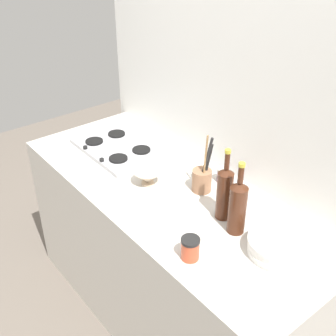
{
  "coord_description": "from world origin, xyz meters",
  "views": [
    {
      "loc": [
        1.36,
        -1.09,
        2.08
      ],
      "look_at": [
        0.0,
        0.0,
        1.02
      ],
      "focal_mm": 45.92,
      "sensor_mm": 36.0,
      "label": 1
    }
  ],
  "objects_px": {
    "condiment_jar_rear": "(223,175)",
    "stovetop_hob": "(117,148)",
    "plate_stack": "(279,246)",
    "condiment_jar_front": "(190,248)",
    "wine_bottle_mid_left": "(238,206)",
    "utensil_crock": "(202,179)",
    "wine_bottle_leftmost": "(225,192)",
    "mixing_bowl": "(148,177)"
  },
  "relations": [
    {
      "from": "stovetop_hob",
      "to": "utensil_crock",
      "type": "relative_size",
      "value": 1.68
    },
    {
      "from": "stovetop_hob",
      "to": "plate_stack",
      "type": "bearing_deg",
      "value": 1.85
    },
    {
      "from": "plate_stack",
      "to": "condiment_jar_front",
      "type": "xyz_separation_m",
      "value": [
        -0.2,
        -0.29,
        0.01
      ]
    },
    {
      "from": "mixing_bowl",
      "to": "utensil_crock",
      "type": "height_order",
      "value": "utensil_crock"
    },
    {
      "from": "stovetop_hob",
      "to": "condiment_jar_rear",
      "type": "relative_size",
      "value": 6.63
    },
    {
      "from": "mixing_bowl",
      "to": "utensil_crock",
      "type": "distance_m",
      "value": 0.27
    },
    {
      "from": "wine_bottle_mid_left",
      "to": "condiment_jar_rear",
      "type": "xyz_separation_m",
      "value": [
        -0.31,
        0.23,
        -0.09
      ]
    },
    {
      "from": "mixing_bowl",
      "to": "utensil_crock",
      "type": "bearing_deg",
      "value": 39.49
    },
    {
      "from": "stovetop_hob",
      "to": "utensil_crock",
      "type": "bearing_deg",
      "value": 9.53
    },
    {
      "from": "plate_stack",
      "to": "wine_bottle_leftmost",
      "type": "xyz_separation_m",
      "value": [
        -0.31,
        -0.01,
        0.1
      ]
    },
    {
      "from": "stovetop_hob",
      "to": "condiment_jar_rear",
      "type": "distance_m",
      "value": 0.65
    },
    {
      "from": "wine_bottle_leftmost",
      "to": "utensil_crock",
      "type": "bearing_deg",
      "value": 162.06
    },
    {
      "from": "plate_stack",
      "to": "condiment_jar_rear",
      "type": "relative_size",
      "value": 3.28
    },
    {
      "from": "wine_bottle_leftmost",
      "to": "condiment_jar_rear",
      "type": "height_order",
      "value": "wine_bottle_leftmost"
    },
    {
      "from": "condiment_jar_rear",
      "to": "wine_bottle_mid_left",
      "type": "bearing_deg",
      "value": -36.89
    },
    {
      "from": "stovetop_hob",
      "to": "condiment_jar_rear",
      "type": "height_order",
      "value": "condiment_jar_rear"
    },
    {
      "from": "wine_bottle_mid_left",
      "to": "mixing_bowl",
      "type": "height_order",
      "value": "wine_bottle_mid_left"
    },
    {
      "from": "stovetop_hob",
      "to": "wine_bottle_mid_left",
      "type": "bearing_deg",
      "value": 0.24
    },
    {
      "from": "plate_stack",
      "to": "condiment_jar_front",
      "type": "relative_size",
      "value": 2.62
    },
    {
      "from": "mixing_bowl",
      "to": "wine_bottle_mid_left",
      "type": "bearing_deg",
      "value": 8.23
    },
    {
      "from": "wine_bottle_leftmost",
      "to": "mixing_bowl",
      "type": "bearing_deg",
      "value": -166.28
    },
    {
      "from": "utensil_crock",
      "to": "condiment_jar_front",
      "type": "xyz_separation_m",
      "value": [
        0.32,
        -0.36,
        -0.02
      ]
    },
    {
      "from": "utensil_crock",
      "to": "condiment_jar_front",
      "type": "height_order",
      "value": "utensil_crock"
    },
    {
      "from": "condiment_jar_rear",
      "to": "stovetop_hob",
      "type": "bearing_deg",
      "value": -158.81
    },
    {
      "from": "wine_bottle_mid_left",
      "to": "utensil_crock",
      "type": "distance_m",
      "value": 0.34
    },
    {
      "from": "wine_bottle_leftmost",
      "to": "mixing_bowl",
      "type": "xyz_separation_m",
      "value": [
        -0.42,
        -0.1,
        -0.09
      ]
    },
    {
      "from": "condiment_jar_front",
      "to": "wine_bottle_mid_left",
      "type": "bearing_deg",
      "value": 90.94
    },
    {
      "from": "plate_stack",
      "to": "mixing_bowl",
      "type": "xyz_separation_m",
      "value": [
        -0.73,
        -0.11,
        0.0
      ]
    },
    {
      "from": "plate_stack",
      "to": "wine_bottle_leftmost",
      "type": "bearing_deg",
      "value": -179.06
    },
    {
      "from": "mixing_bowl",
      "to": "utensil_crock",
      "type": "relative_size",
      "value": 0.47
    },
    {
      "from": "wine_bottle_leftmost",
      "to": "wine_bottle_mid_left",
      "type": "height_order",
      "value": "wine_bottle_leftmost"
    },
    {
      "from": "mixing_bowl",
      "to": "condiment_jar_front",
      "type": "height_order",
      "value": "condiment_jar_front"
    },
    {
      "from": "plate_stack",
      "to": "wine_bottle_mid_left",
      "type": "height_order",
      "value": "wine_bottle_mid_left"
    },
    {
      "from": "wine_bottle_mid_left",
      "to": "condiment_jar_rear",
      "type": "distance_m",
      "value": 0.4
    },
    {
      "from": "wine_bottle_leftmost",
      "to": "plate_stack",
      "type": "bearing_deg",
      "value": 0.94
    },
    {
      "from": "wine_bottle_mid_left",
      "to": "wine_bottle_leftmost",
      "type": "bearing_deg",
      "value": 165.18
    },
    {
      "from": "condiment_jar_front",
      "to": "plate_stack",
      "type": "bearing_deg",
      "value": 55.86
    },
    {
      "from": "condiment_jar_front",
      "to": "stovetop_hob",
      "type": "bearing_deg",
      "value": 164.39
    },
    {
      "from": "wine_bottle_leftmost",
      "to": "mixing_bowl",
      "type": "distance_m",
      "value": 0.44
    },
    {
      "from": "condiment_jar_front",
      "to": "mixing_bowl",
      "type": "bearing_deg",
      "value": 160.83
    },
    {
      "from": "stovetop_hob",
      "to": "wine_bottle_mid_left",
      "type": "relative_size",
      "value": 1.5
    },
    {
      "from": "mixing_bowl",
      "to": "plate_stack",
      "type": "bearing_deg",
      "value": 8.46
    }
  ]
}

